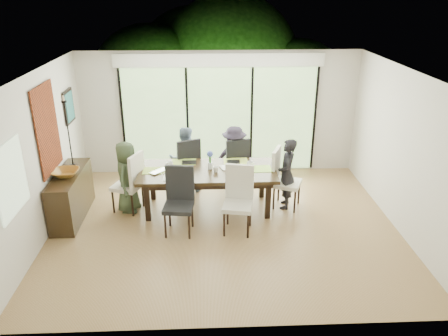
{
  "coord_description": "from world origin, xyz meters",
  "views": [
    {
      "loc": [
        -0.31,
        -6.73,
        3.94
      ],
      "look_at": [
        0.0,
        0.25,
        1.0
      ],
      "focal_mm": 35.0,
      "sensor_mm": 36.0,
      "label": 1
    }
  ],
  "objects_px": {
    "chair_right_end": "(287,179)",
    "laptop": "(161,172)",
    "chair_near_left": "(178,202)",
    "cup_b": "(216,169)",
    "chair_far_right": "(234,163)",
    "chair_near_right": "(238,201)",
    "bowl": "(66,173)",
    "person_left_end": "(127,177)",
    "cup_c": "(250,164)",
    "cup_a": "(170,165)",
    "table_top": "(207,171)",
    "chair_far_left": "(185,163)",
    "person_right_end": "(287,174)",
    "person_far_right": "(234,158)",
    "vase": "(210,166)",
    "sideboard": "(71,195)",
    "person_far_left": "(185,159)",
    "chair_left_end": "(127,182)"
  },
  "relations": [
    {
      "from": "chair_right_end",
      "to": "chair_near_right",
      "type": "xyz_separation_m",
      "value": [
        -1.0,
        -0.87,
        0.0
      ]
    },
    {
      "from": "chair_right_end",
      "to": "laptop",
      "type": "xyz_separation_m",
      "value": [
        -2.35,
        -0.1,
        0.22
      ]
    },
    {
      "from": "person_left_end",
      "to": "person_far_right",
      "type": "xyz_separation_m",
      "value": [
        2.03,
        0.83,
        0.0
      ]
    },
    {
      "from": "chair_near_left",
      "to": "bowl",
      "type": "xyz_separation_m",
      "value": [
        -1.97,
        0.55,
        0.34
      ]
    },
    {
      "from": "chair_near_left",
      "to": "table_top",
      "type": "bearing_deg",
      "value": 66.44
    },
    {
      "from": "chair_right_end",
      "to": "sideboard",
      "type": "relative_size",
      "value": 0.76
    },
    {
      "from": "chair_right_end",
      "to": "chair_far_left",
      "type": "xyz_separation_m",
      "value": [
        -1.95,
        0.85,
        0.0
      ]
    },
    {
      "from": "person_far_left",
      "to": "sideboard",
      "type": "relative_size",
      "value": 0.89
    },
    {
      "from": "laptop",
      "to": "bowl",
      "type": "bearing_deg",
      "value": 140.45
    },
    {
      "from": "person_far_left",
      "to": "chair_near_left",
      "type": "bearing_deg",
      "value": 87.78
    },
    {
      "from": "person_far_left",
      "to": "laptop",
      "type": "relative_size",
      "value": 3.91
    },
    {
      "from": "vase",
      "to": "person_far_right",
      "type": "bearing_deg",
      "value": 57.34
    },
    {
      "from": "chair_right_end",
      "to": "laptop",
      "type": "bearing_deg",
      "value": 114.69
    },
    {
      "from": "table_top",
      "to": "chair_right_end",
      "type": "relative_size",
      "value": 2.18
    },
    {
      "from": "chair_near_left",
      "to": "person_right_end",
      "type": "height_order",
      "value": "person_right_end"
    },
    {
      "from": "table_top",
      "to": "bowl",
      "type": "height_order",
      "value": "bowl"
    },
    {
      "from": "person_far_right",
      "to": "vase",
      "type": "height_order",
      "value": "person_far_right"
    },
    {
      "from": "vase",
      "to": "laptop",
      "type": "relative_size",
      "value": 0.36
    },
    {
      "from": "person_left_end",
      "to": "cup_c",
      "type": "height_order",
      "value": "person_left_end"
    },
    {
      "from": "chair_near_left",
      "to": "person_left_end",
      "type": "distance_m",
      "value": 1.31
    },
    {
      "from": "cup_b",
      "to": "bowl",
      "type": "distance_m",
      "value": 2.63
    },
    {
      "from": "chair_left_end",
      "to": "person_right_end",
      "type": "relative_size",
      "value": 0.85
    },
    {
      "from": "person_far_right",
      "to": "chair_right_end",
      "type": "bearing_deg",
      "value": 149.41
    },
    {
      "from": "laptop",
      "to": "table_top",
      "type": "bearing_deg",
      "value": -40.73
    },
    {
      "from": "chair_near_left",
      "to": "cup_b",
      "type": "height_order",
      "value": "chair_near_left"
    },
    {
      "from": "chair_near_right",
      "to": "person_far_right",
      "type": "height_order",
      "value": "person_far_right"
    },
    {
      "from": "chair_far_right",
      "to": "cup_c",
      "type": "bearing_deg",
      "value": 93.85
    },
    {
      "from": "chair_near_right",
      "to": "bowl",
      "type": "relative_size",
      "value": 2.55
    },
    {
      "from": "cup_c",
      "to": "bowl",
      "type": "xyz_separation_m",
      "value": [
        -3.27,
        -0.42,
        0.07
      ]
    },
    {
      "from": "chair_far_left",
      "to": "person_far_right",
      "type": "relative_size",
      "value": 0.85
    },
    {
      "from": "person_far_right",
      "to": "cup_a",
      "type": "distance_m",
      "value": 1.43
    },
    {
      "from": "sideboard",
      "to": "bowl",
      "type": "distance_m",
      "value": 0.49
    },
    {
      "from": "person_right_end",
      "to": "sideboard",
      "type": "relative_size",
      "value": 0.89
    },
    {
      "from": "cup_a",
      "to": "person_left_end",
      "type": "bearing_deg",
      "value": -169.11
    },
    {
      "from": "vase",
      "to": "cup_c",
      "type": "distance_m",
      "value": 0.75
    },
    {
      "from": "chair_right_end",
      "to": "chair_near_right",
      "type": "distance_m",
      "value": 1.33
    },
    {
      "from": "chair_far_left",
      "to": "person_right_end",
      "type": "xyz_separation_m",
      "value": [
        1.93,
        -0.85,
        0.1
      ]
    },
    {
      "from": "chair_near_left",
      "to": "person_right_end",
      "type": "bearing_deg",
      "value": 30.05
    },
    {
      "from": "chair_left_end",
      "to": "person_left_end",
      "type": "height_order",
      "value": "person_left_end"
    },
    {
      "from": "sideboard",
      "to": "person_far_right",
      "type": "bearing_deg",
      "value": 19.24
    },
    {
      "from": "chair_far_right",
      "to": "bowl",
      "type": "xyz_separation_m",
      "value": [
        -3.02,
        -1.17,
        0.34
      ]
    },
    {
      "from": "person_left_end",
      "to": "cup_a",
      "type": "height_order",
      "value": "person_left_end"
    },
    {
      "from": "chair_left_end",
      "to": "cup_a",
      "type": "height_order",
      "value": "chair_left_end"
    },
    {
      "from": "chair_far_right",
      "to": "chair_near_right",
      "type": "relative_size",
      "value": 1.0
    },
    {
      "from": "person_far_left",
      "to": "cup_b",
      "type": "xyz_separation_m",
      "value": [
        0.6,
        -0.93,
        0.16
      ]
    },
    {
      "from": "laptop",
      "to": "person_far_right",
      "type": "bearing_deg",
      "value": -13.84
    },
    {
      "from": "chair_right_end",
      "to": "chair_far_left",
      "type": "distance_m",
      "value": 2.13
    },
    {
      "from": "chair_near_left",
      "to": "cup_b",
      "type": "distance_m",
      "value": 1.04
    },
    {
      "from": "table_top",
      "to": "chair_near_left",
      "type": "height_order",
      "value": "chair_near_left"
    },
    {
      "from": "sideboard",
      "to": "chair_left_end",
      "type": "bearing_deg",
      "value": 13.01
    }
  ]
}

